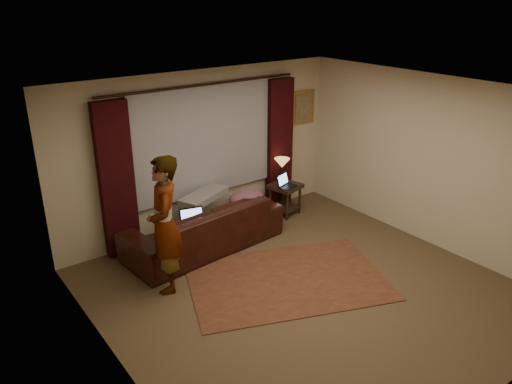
% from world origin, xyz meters
% --- Properties ---
extents(floor, '(5.00, 5.00, 0.01)m').
position_xyz_m(floor, '(0.00, 0.00, -0.01)').
color(floor, brown).
rests_on(floor, ground).
extents(ceiling, '(5.00, 5.00, 0.02)m').
position_xyz_m(ceiling, '(0.00, 0.00, 2.60)').
color(ceiling, silver).
rests_on(ceiling, ground).
extents(wall_back, '(5.00, 0.02, 2.60)m').
position_xyz_m(wall_back, '(0.00, 2.50, 1.30)').
color(wall_back, beige).
rests_on(wall_back, ground).
extents(wall_front, '(5.00, 0.02, 2.60)m').
position_xyz_m(wall_front, '(0.00, -2.50, 1.30)').
color(wall_front, beige).
rests_on(wall_front, ground).
extents(wall_left, '(0.02, 5.00, 2.60)m').
position_xyz_m(wall_left, '(-2.50, 0.00, 1.30)').
color(wall_left, beige).
rests_on(wall_left, ground).
extents(wall_right, '(0.02, 5.00, 2.60)m').
position_xyz_m(wall_right, '(2.50, 0.00, 1.30)').
color(wall_right, beige).
rests_on(wall_right, ground).
extents(sheer_curtain, '(2.50, 0.05, 1.80)m').
position_xyz_m(sheer_curtain, '(0.00, 2.44, 1.50)').
color(sheer_curtain, '#9B9BA3').
rests_on(sheer_curtain, wall_back).
extents(drape_left, '(0.50, 0.14, 2.30)m').
position_xyz_m(drape_left, '(-1.50, 2.39, 1.18)').
color(drape_left, black).
rests_on(drape_left, floor).
extents(drape_right, '(0.50, 0.14, 2.30)m').
position_xyz_m(drape_right, '(1.50, 2.39, 1.18)').
color(drape_right, black).
rests_on(drape_right, floor).
extents(curtain_rod, '(0.04, 0.04, 3.40)m').
position_xyz_m(curtain_rod, '(0.00, 2.39, 2.38)').
color(curtain_rod, black).
rests_on(curtain_rod, wall_back).
extents(picture_frame, '(0.50, 0.04, 0.60)m').
position_xyz_m(picture_frame, '(2.10, 2.47, 1.75)').
color(picture_frame, '#BF8A3B').
rests_on(picture_frame, wall_back).
extents(sofa, '(2.55, 1.29, 0.99)m').
position_xyz_m(sofa, '(-0.43, 1.82, 0.50)').
color(sofa, black).
rests_on(sofa, floor).
extents(throw_blanket, '(0.95, 0.67, 0.10)m').
position_xyz_m(throw_blanket, '(-0.25, 2.08, 1.00)').
color(throw_blanket, gray).
rests_on(throw_blanket, sofa).
extents(clothing_pile, '(0.61, 0.49, 0.25)m').
position_xyz_m(clothing_pile, '(0.36, 1.81, 0.62)').
color(clothing_pile, brown).
rests_on(clothing_pile, sofa).
extents(laptop_sofa, '(0.44, 0.46, 0.26)m').
position_xyz_m(laptop_sofa, '(-0.71, 1.62, 0.63)').
color(laptop_sofa, black).
rests_on(laptop_sofa, sofa).
extents(area_rug, '(3.11, 2.61, 0.01)m').
position_xyz_m(area_rug, '(-0.01, 0.34, 0.01)').
color(area_rug, brown).
rests_on(area_rug, floor).
extents(end_table, '(0.58, 0.58, 0.56)m').
position_xyz_m(end_table, '(1.37, 2.04, 0.28)').
color(end_table, black).
rests_on(end_table, floor).
extents(tiffany_lamp, '(0.33, 0.33, 0.43)m').
position_xyz_m(tiffany_lamp, '(1.39, 2.18, 0.78)').
color(tiffany_lamp, olive).
rests_on(tiffany_lamp, end_table).
extents(laptop_table, '(0.40, 0.42, 0.22)m').
position_xyz_m(laptop_table, '(1.33, 1.92, 0.67)').
color(laptop_table, black).
rests_on(laptop_table, end_table).
extents(person, '(0.71, 0.71, 1.84)m').
position_xyz_m(person, '(-1.39, 1.16, 0.92)').
color(person, gray).
rests_on(person, floor).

